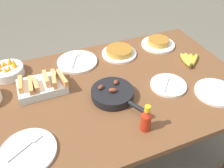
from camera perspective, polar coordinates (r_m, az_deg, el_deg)
ground_plane at (r=1.96m, az=0.00°, el=-17.45°), size 14.00×14.00×0.00m
dining_table at (r=1.45m, az=0.00°, el=-3.67°), size 1.60×0.98×0.74m
banana_bunch at (r=1.67m, az=18.16°, el=5.45°), size 0.16×0.17×0.04m
melon_tray at (r=1.41m, az=-16.39°, el=-0.33°), size 0.27×0.18×0.10m
skillet at (r=1.31m, az=0.22°, el=-2.36°), size 0.24×0.34×0.08m
frittata_plate_center at (r=1.81m, az=11.06°, el=9.67°), size 0.24×0.24×0.05m
frittata_plate_side at (r=1.67m, az=1.73°, el=7.71°), size 0.24×0.24×0.05m
empty_plate_near_front at (r=1.48m, az=23.70°, el=-1.82°), size 0.24×0.24×0.02m
empty_plate_far_left at (r=1.15m, az=-19.53°, el=-15.04°), size 0.25×0.25×0.02m
empty_plate_far_right at (r=1.44m, az=13.40°, el=-0.26°), size 0.21×0.21×0.02m
empty_plate_mid_edge at (r=1.61m, az=-8.35°, el=5.35°), size 0.27×0.27×0.02m
fruit_bowl_citrus at (r=1.61m, az=-23.86°, el=3.00°), size 0.20×0.20×0.11m
hot_sauce_bottle at (r=1.14m, az=8.19°, el=-8.44°), size 0.05×0.05×0.15m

